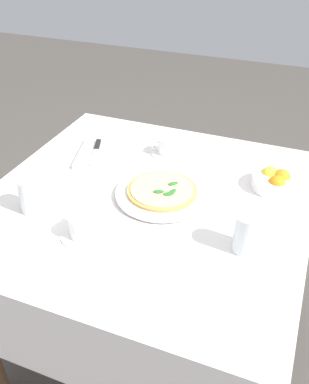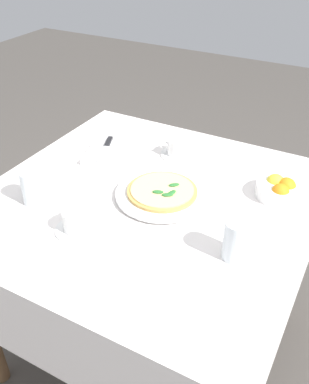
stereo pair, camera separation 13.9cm
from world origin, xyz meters
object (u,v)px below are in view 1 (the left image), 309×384
(coffee_cup_left_edge, at_px, (82,227))
(citrus_bowl, at_px, (275,181))
(dinner_knife, at_px, (96,151))
(water_glass_far_right, at_px, (31,197))
(pizza, at_px, (162,190))
(pizza_plate, at_px, (162,194))
(napkin_folded, at_px, (97,154))
(water_glass_back_corner, at_px, (247,235))
(coffee_cup_right_edge, at_px, (168,147))

(coffee_cup_left_edge, distance_m, citrus_bowl, 0.66)
(dinner_knife, bearing_deg, water_glass_far_right, -24.67)
(pizza, bearing_deg, pizza_plate, -102.05)
(coffee_cup_left_edge, bearing_deg, napkin_folded, -156.68)
(citrus_bowl, bearing_deg, water_glass_far_right, -59.18)
(pizza_plate, height_order, napkin_folded, napkin_folded)
(pizza, relative_size, napkin_folded, 0.93)
(citrus_bowl, bearing_deg, napkin_folded, -87.47)
(pizza, relative_size, coffee_cup_left_edge, 1.77)
(pizza_plate, relative_size, pizza, 1.33)
(coffee_cup_left_edge, height_order, water_glass_back_corner, water_glass_back_corner)
(coffee_cup_left_edge, distance_m, water_glass_far_right, 0.21)
(pizza_plate, distance_m, dinner_knife, 0.36)
(pizza, relative_size, citrus_bowl, 1.54)
(water_glass_far_right, relative_size, citrus_bowl, 0.77)
(water_glass_back_corner, bearing_deg, citrus_bowl, 175.25)
(pizza_plate, height_order, water_glass_far_right, water_glass_far_right)
(water_glass_back_corner, bearing_deg, coffee_cup_right_edge, -138.30)
(pizza_plate, distance_m, pizza, 0.01)
(coffee_cup_left_edge, height_order, napkin_folded, coffee_cup_left_edge)
(pizza, relative_size, coffee_cup_right_edge, 1.77)
(coffee_cup_right_edge, distance_m, water_glass_back_corner, 0.58)
(coffee_cup_left_edge, relative_size, water_glass_far_right, 1.13)
(dinner_knife, bearing_deg, coffee_cup_right_edge, 94.62)
(water_glass_back_corner, bearing_deg, coffee_cup_left_edge, -75.63)
(citrus_bowl, bearing_deg, water_glass_back_corner, -4.75)
(water_glass_far_right, relative_size, dinner_knife, 0.61)
(coffee_cup_left_edge, xyz_separation_m, napkin_folded, (-0.43, -0.19, -0.02))
(coffee_cup_left_edge, bearing_deg, water_glass_back_corner, 104.37)
(coffee_cup_right_edge, relative_size, water_glass_far_right, 1.13)
(water_glass_far_right, bearing_deg, coffee_cup_left_edge, 76.02)
(coffee_cup_left_edge, bearing_deg, coffee_cup_right_edge, 173.49)
(pizza, bearing_deg, water_glass_far_right, -57.79)
(napkin_folded, distance_m, dinner_knife, 0.01)
(pizza_plate, bearing_deg, citrus_bowl, 119.27)
(water_glass_back_corner, bearing_deg, water_glass_far_right, -84.51)
(pizza_plate, xyz_separation_m, pizza, (0.00, 0.00, 0.01))
(water_glass_far_right, bearing_deg, dinner_knife, 176.48)
(coffee_cup_right_edge, bearing_deg, dinner_knife, -64.22)
(pizza, height_order, coffee_cup_right_edge, coffee_cup_right_edge)
(napkin_folded, bearing_deg, coffee_cup_left_edge, 7.76)
(pizza_plate, bearing_deg, napkin_folded, -115.84)
(pizza_plate, distance_m, coffee_cup_left_edge, 0.31)
(pizza, height_order, citrus_bowl, citrus_bowl)
(water_glass_back_corner, distance_m, napkin_folded, 0.71)
(dinner_knife, xyz_separation_m, citrus_bowl, (-0.03, 0.66, 0.00))
(pizza_plate, distance_m, napkin_folded, 0.36)
(coffee_cup_left_edge, height_order, dinner_knife, coffee_cup_left_edge)
(coffee_cup_left_edge, bearing_deg, citrus_bowl, 133.99)
(water_glass_far_right, bearing_deg, pizza, 122.21)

